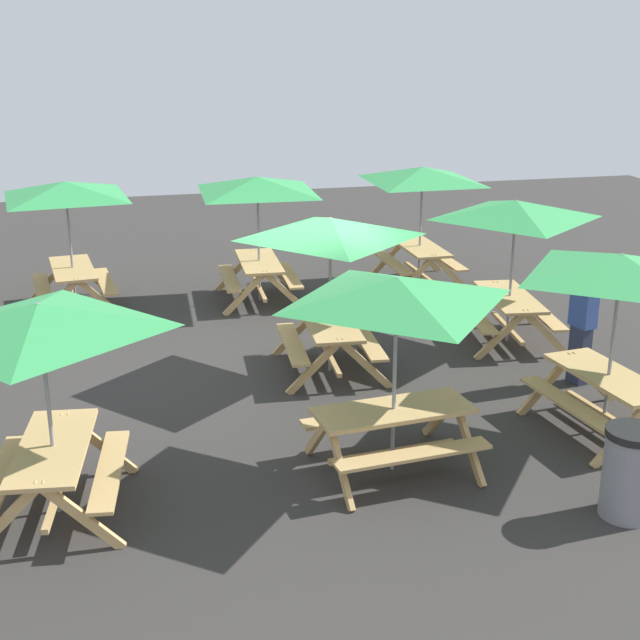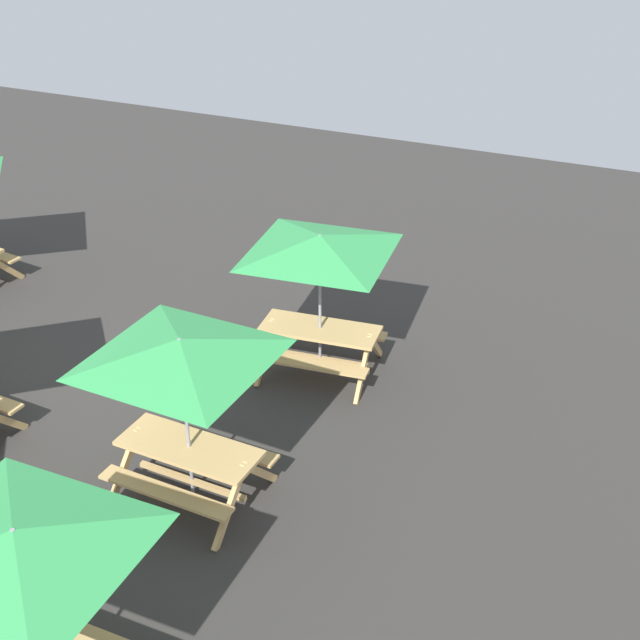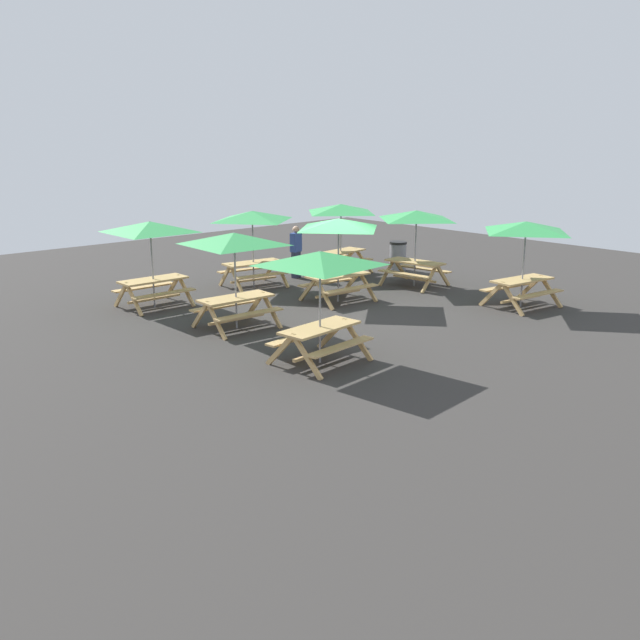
# 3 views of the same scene
# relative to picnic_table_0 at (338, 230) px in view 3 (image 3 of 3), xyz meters

# --- Properties ---
(ground_plane) EXTENTS (29.25, 29.25, 0.00)m
(ground_plane) POSITION_rel_picnic_table_0_xyz_m (-0.32, -0.32, -1.99)
(ground_plane) COLOR #33302D
(ground_plane) RESTS_ON ground
(picnic_table_0) EXTENTS (2.14, 2.14, 2.34)m
(picnic_table_0) POSITION_rel_picnic_table_0_xyz_m (0.00, 0.00, 0.00)
(picnic_table_0) COLOR tan
(picnic_table_0) RESTS_ON ground
(picnic_table_1) EXTENTS (2.22, 2.22, 2.34)m
(picnic_table_1) POSITION_rel_picnic_table_0_xyz_m (2.82, 2.84, 0.00)
(picnic_table_1) COLOR tan
(picnic_table_1) RESTS_ON ground
(picnic_table_2) EXTENTS (2.81, 2.81, 2.34)m
(picnic_table_2) POSITION_rel_picnic_table_0_xyz_m (-4.03, -3.70, 0.00)
(picnic_table_2) COLOR tan
(picnic_table_2) RESTS_ON ground
(picnic_table_3) EXTENTS (2.83, 2.83, 2.34)m
(picnic_table_3) POSITION_rel_picnic_table_0_xyz_m (-4.11, 2.87, 0.00)
(picnic_table_3) COLOR tan
(picnic_table_3) RESTS_ON ground
(picnic_table_4) EXTENTS (2.83, 2.83, 2.34)m
(picnic_table_4) POSITION_rel_picnic_table_0_xyz_m (-3.73, -0.39, 0.00)
(picnic_table_4) COLOR tan
(picnic_table_4) RESTS_ON ground
(picnic_table_5) EXTENTS (2.19, 2.19, 2.34)m
(picnic_table_5) POSITION_rel_picnic_table_0_xyz_m (3.16, -0.07, 0.00)
(picnic_table_5) COLOR tan
(picnic_table_5) RESTS_ON ground
(picnic_table_6) EXTENTS (2.25, 2.25, 2.34)m
(picnic_table_6) POSITION_rel_picnic_table_0_xyz_m (-0.58, 3.11, 0.00)
(picnic_table_6) COLOR tan
(picnic_table_6) RESTS_ON ground
(picnic_table_7) EXTENTS (2.23, 2.23, 2.34)m
(picnic_table_7) POSITION_rel_picnic_table_0_xyz_m (3.21, -3.77, 0.00)
(picnic_table_7) COLOR tan
(picnic_table_7) RESTS_ON ground
(trash_bin_gray) EXTENTS (0.59, 0.59, 0.98)m
(trash_bin_gray) POSITION_rel_picnic_table_0_xyz_m (4.70, 1.99, -1.49)
(trash_bin_gray) COLOR gray
(trash_bin_gray) RESTS_ON ground
(person_standing) EXTENTS (0.40, 0.29, 1.67)m
(person_standing) POSITION_rel_picnic_table_0_xyz_m (1.29, 3.32, -1.10)
(person_standing) COLOR #2D334C
(person_standing) RESTS_ON ground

